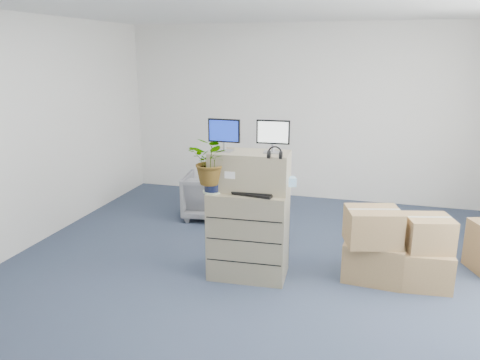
% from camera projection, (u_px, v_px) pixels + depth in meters
% --- Properties ---
extents(ground, '(7.00, 7.00, 0.00)m').
position_uv_depth(ground, '(254.00, 297.00, 4.63)').
color(ground, '#2A314C').
rests_on(ground, ground).
extents(wall_back, '(6.00, 0.02, 2.80)m').
position_uv_depth(wall_back, '(308.00, 113.00, 7.52)').
color(wall_back, silver).
rests_on(wall_back, ground).
extents(filing_cabinet_lower, '(0.84, 0.54, 0.95)m').
position_uv_depth(filing_cabinet_lower, '(249.00, 234.00, 4.99)').
color(filing_cabinet_lower, tan).
rests_on(filing_cabinet_lower, ground).
extents(filing_cabinet_upper, '(0.84, 0.45, 0.41)m').
position_uv_depth(filing_cabinet_upper, '(250.00, 171.00, 4.85)').
color(filing_cabinet_upper, tan).
rests_on(filing_cabinet_upper, filing_cabinet_lower).
extents(monitor_left, '(0.34, 0.13, 0.33)m').
position_uv_depth(monitor_left, '(224.00, 133.00, 4.79)').
color(monitor_left, '#99999E').
rests_on(monitor_left, filing_cabinet_upper).
extents(monitor_right, '(0.34, 0.14, 0.33)m').
position_uv_depth(monitor_right, '(273.00, 135.00, 4.71)').
color(monitor_right, '#99999E').
rests_on(monitor_right, filing_cabinet_upper).
extents(headphones, '(0.14, 0.02, 0.14)m').
position_uv_depth(headphones, '(275.00, 153.00, 4.55)').
color(headphones, black).
rests_on(headphones, filing_cabinet_upper).
extents(keyboard, '(0.49, 0.26, 0.02)m').
position_uv_depth(keyboard, '(252.00, 193.00, 4.75)').
color(keyboard, black).
rests_on(keyboard, filing_cabinet_lower).
extents(mouse, '(0.08, 0.05, 0.03)m').
position_uv_depth(mouse, '(276.00, 195.00, 4.69)').
color(mouse, silver).
rests_on(mouse, filing_cabinet_lower).
extents(water_bottle, '(0.07, 0.07, 0.24)m').
position_uv_depth(water_bottle, '(261.00, 180.00, 4.83)').
color(water_bottle, gray).
rests_on(water_bottle, filing_cabinet_lower).
extents(phone_dock, '(0.06, 0.05, 0.13)m').
position_uv_depth(phone_dock, '(249.00, 187.00, 4.87)').
color(phone_dock, silver).
rests_on(phone_dock, filing_cabinet_lower).
extents(external_drive, '(0.22, 0.18, 0.06)m').
position_uv_depth(external_drive, '(279.00, 186.00, 4.93)').
color(external_drive, black).
rests_on(external_drive, filing_cabinet_lower).
extents(tissue_box, '(0.26, 0.19, 0.09)m').
position_uv_depth(tissue_box, '(285.00, 182.00, 4.85)').
color(tissue_box, '#44A3EA').
rests_on(tissue_box, external_drive).
extents(potted_plant, '(0.58, 0.61, 0.47)m').
position_uv_depth(potted_plant, '(212.00, 167.00, 4.76)').
color(potted_plant, '#B7CDA5').
rests_on(potted_plant, filing_cabinet_lower).
extents(office_chair, '(0.78, 0.74, 0.72)m').
position_uv_depth(office_chair, '(209.00, 194.00, 6.81)').
color(office_chair, slate).
rests_on(office_chair, ground).
extents(cardboard_boxes, '(2.23, 1.29, 0.80)m').
position_uv_depth(cardboard_boxes, '(433.00, 249.00, 5.02)').
color(cardboard_boxes, olive).
rests_on(cardboard_boxes, ground).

